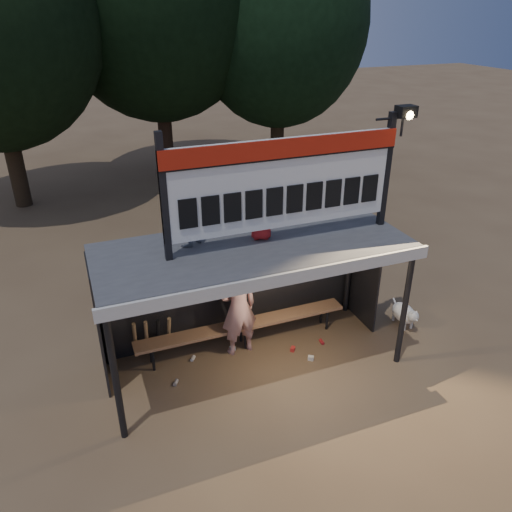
# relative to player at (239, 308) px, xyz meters

# --- Properties ---
(ground) EXTENTS (80.00, 80.00, 0.00)m
(ground) POSITION_rel_player_xyz_m (0.13, -0.40, -0.93)
(ground) COLOR brown
(ground) RESTS_ON ground
(player) EXTENTS (0.73, 0.52, 1.87)m
(player) POSITION_rel_player_xyz_m (0.00, 0.00, 0.00)
(player) COLOR silver
(player) RESTS_ON ground
(child_a) EXTENTS (0.58, 0.55, 0.95)m
(child_a) POSITION_rel_player_xyz_m (-0.83, -0.02, 1.86)
(child_a) COLOR slate
(child_a) RESTS_ON dugout_shelter
(child_b) EXTENTS (0.48, 0.36, 0.87)m
(child_b) POSITION_rel_player_xyz_m (0.33, -0.22, 1.82)
(child_b) COLOR red
(child_b) RESTS_ON dugout_shelter
(dugout_shelter) EXTENTS (5.10, 2.08, 2.32)m
(dugout_shelter) POSITION_rel_player_xyz_m (0.13, -0.16, 0.91)
(dugout_shelter) COLOR #3F3F42
(dugout_shelter) RESTS_ON ground
(scoreboard_assembly) EXTENTS (4.10, 0.27, 1.99)m
(scoreboard_assembly) POSITION_rel_player_xyz_m (0.69, -0.41, 2.39)
(scoreboard_assembly) COLOR black
(scoreboard_assembly) RESTS_ON dugout_shelter
(bench) EXTENTS (4.00, 0.35, 0.48)m
(bench) POSITION_rel_player_xyz_m (0.13, 0.15, -0.50)
(bench) COLOR #946846
(bench) RESTS_ON ground
(tree_right) EXTENTS (6.08, 6.08, 8.72)m
(tree_right) POSITION_rel_player_xyz_m (5.13, 10.10, 4.25)
(tree_right) COLOR #2E2214
(tree_right) RESTS_ON ground
(dog) EXTENTS (0.36, 0.81, 0.49)m
(dog) POSITION_rel_player_xyz_m (3.32, -0.42, -0.66)
(dog) COLOR white
(dog) RESTS_ON ground
(bats) EXTENTS (0.67, 0.35, 0.84)m
(bats) POSITION_rel_player_xyz_m (-1.50, 0.42, -0.50)
(bats) COLOR olive
(bats) RESTS_ON ground
(litter) EXTENTS (2.92, 0.89, 0.08)m
(litter) POSITION_rel_player_xyz_m (0.22, -0.30, -0.90)
(litter) COLOR red
(litter) RESTS_ON ground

